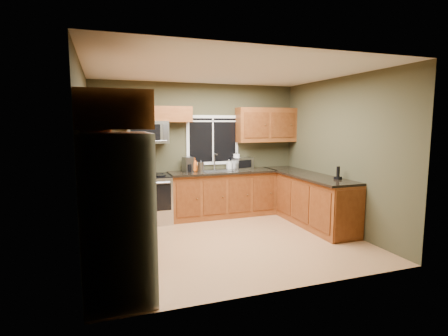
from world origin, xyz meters
TOP-DOWN VIEW (x-y plane):
  - floor at (0.00, 0.00)m, footprint 4.20×4.20m
  - ceiling at (0.00, 0.00)m, footprint 4.20×4.20m
  - back_wall at (0.00, 1.80)m, footprint 4.20×0.00m
  - front_wall at (0.00, -1.80)m, footprint 4.20×0.00m
  - left_wall at (-2.10, 0.00)m, footprint 0.00×3.60m
  - right_wall at (2.10, 0.00)m, footprint 0.00×3.60m
  - window at (0.30, 1.78)m, footprint 1.12×0.03m
  - base_cabinets_left at (-1.80, 0.48)m, footprint 0.60×2.65m
  - countertop_left at (-1.78, 0.48)m, footprint 0.65×2.65m
  - base_cabinets_back at (0.42, 1.50)m, footprint 2.17×0.60m
  - countertop_back at (0.42, 1.48)m, footprint 2.17×0.65m
  - base_cabinets_peninsula at (1.80, 0.54)m, footprint 0.60×2.52m
  - countertop_peninsula at (1.78, 0.55)m, footprint 0.65×2.50m
  - upper_cabinets_left at (-1.94, 0.48)m, footprint 0.33×2.65m
  - upper_cabinets_back_left at (-0.85, 1.64)m, footprint 1.30×0.33m
  - upper_cabinets_back_right at (1.45, 1.64)m, footprint 1.30×0.33m
  - upper_cabinet_over_fridge at (-1.74, -1.30)m, footprint 0.72×0.90m
  - refrigerator at (-1.74, -1.30)m, footprint 0.74×0.90m
  - range at (-1.05, 1.47)m, footprint 0.76×0.69m
  - microwave at (-1.05, 1.61)m, footprint 0.76×0.41m
  - sink at (0.30, 1.49)m, footprint 0.60×0.42m
  - toaster_oven at (0.90, 1.62)m, footprint 0.45×0.39m
  - coffee_maker at (-0.28, 1.59)m, footprint 0.22×0.27m
  - kettle at (-0.05, 1.46)m, footprint 0.15×0.15m
  - paper_towel_roll at (0.79, 1.68)m, footprint 0.17×0.17m
  - soap_bottle_a at (-0.15, 1.55)m, footprint 0.11×0.11m
  - soap_bottle_b at (0.63, 1.70)m, footprint 0.09×0.10m
  - soap_bottle_c at (-0.25, 1.70)m, footprint 0.14×0.14m
  - cordless_phone at (1.95, -0.17)m, footprint 0.12×0.12m

SIDE VIEW (x-z plane):
  - floor at x=0.00m, z-range 0.00..0.00m
  - base_cabinets_peninsula at x=1.80m, z-range 0.00..0.90m
  - base_cabinets_left at x=-1.80m, z-range 0.00..0.90m
  - base_cabinets_back at x=0.42m, z-range 0.00..0.90m
  - range at x=-1.05m, z-range 0.00..0.94m
  - refrigerator at x=-1.74m, z-range 0.00..1.80m
  - countertop_left at x=-1.78m, z-range 0.90..0.94m
  - countertop_back at x=0.42m, z-range 0.90..0.94m
  - countertop_peninsula at x=1.78m, z-range 0.90..0.94m
  - sink at x=0.30m, z-range 0.77..1.13m
  - cordless_phone at x=1.95m, z-range 0.90..1.12m
  - soap_bottle_c at x=-0.25m, z-range 0.94..1.12m
  - soap_bottle_b at x=0.63m, z-range 0.94..1.14m
  - kettle at x=-0.05m, z-range 0.93..1.17m
  - toaster_oven at x=0.90m, z-range 0.94..1.18m
  - coffee_maker at x=-0.28m, z-range 0.93..1.22m
  - soap_bottle_a at x=-0.15m, z-range 0.94..1.22m
  - paper_towel_roll at x=0.79m, z-range 0.92..1.27m
  - back_wall at x=0.00m, z-range -0.75..3.45m
  - front_wall at x=0.00m, z-range -0.75..3.45m
  - left_wall at x=-2.10m, z-range -0.45..3.15m
  - right_wall at x=2.10m, z-range -0.45..3.15m
  - window at x=0.30m, z-range 1.04..2.06m
  - microwave at x=-1.05m, z-range 1.52..1.94m
  - upper_cabinets_left at x=-1.94m, z-range 1.50..2.22m
  - upper_cabinets_back_right at x=1.45m, z-range 1.50..2.22m
  - upper_cabinet_over_fridge at x=-1.74m, z-range 1.84..2.22m
  - upper_cabinets_back_left at x=-0.85m, z-range 1.92..2.22m
  - ceiling at x=0.00m, z-range 2.70..2.70m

